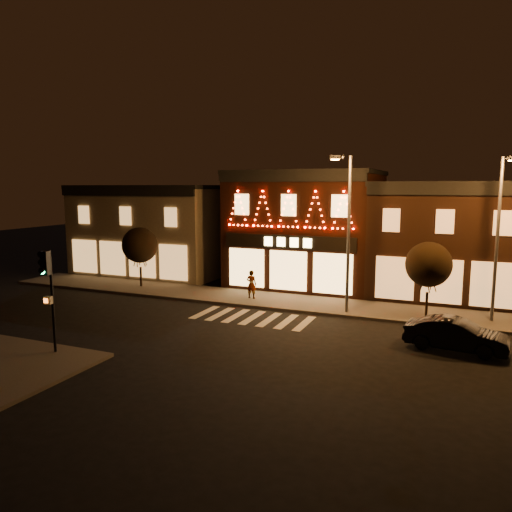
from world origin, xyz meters
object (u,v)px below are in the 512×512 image
Objects in this scene: streetlamp_mid at (347,222)px; pedestrian at (251,284)px; dark_sedan at (456,335)px; traffic_signal_near at (48,281)px.

streetlamp_mid is 7.65m from pedestrian.
pedestrian reaches higher than dark_sedan.
streetlamp_mid reaches higher than traffic_signal_near.
streetlamp_mid is 4.83× the size of pedestrian.
traffic_signal_near is at bearing 122.37° from dark_sedan.
pedestrian is (-12.11, 5.23, 0.34)m from dark_sedan.
dark_sedan is (5.85, -3.96, -4.55)m from streetlamp_mid.
streetlamp_mid is at bearing 63.03° from dark_sedan.
traffic_signal_near is 17.76m from dark_sedan.
streetlamp_mid reaches higher than dark_sedan.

